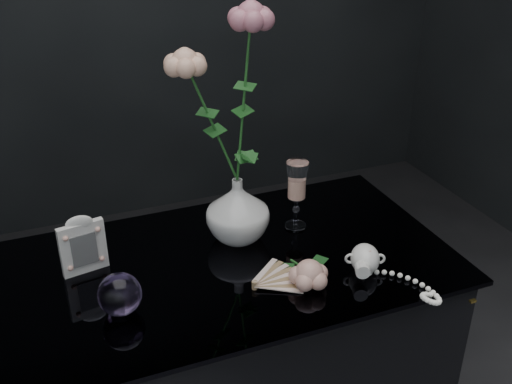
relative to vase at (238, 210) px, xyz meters
name	(u,v)px	position (x,y,z in m)	size (l,w,h in m)	color
table	(231,382)	(-0.06, -0.09, -0.46)	(1.05, 0.58, 0.76)	black
vase	(238,210)	(0.00, 0.00, 0.00)	(0.16, 0.16, 0.16)	silver
wine_glass	(296,195)	(0.16, 0.00, 0.01)	(0.06, 0.06, 0.18)	white
picture_frame	(82,244)	(-0.37, 0.00, -0.01)	(0.11, 0.08, 0.14)	silver
paperweight	(120,294)	(-0.32, -0.18, -0.04)	(0.09, 0.09, 0.09)	#8D6EB3
paper_fan	(255,284)	(-0.04, -0.21, -0.07)	(0.21, 0.17, 0.02)	beige
loose_rose	(309,274)	(0.08, -0.24, -0.05)	(0.15, 0.19, 0.07)	#DCA18E
pearl_jar	(365,258)	(0.22, -0.23, -0.05)	(0.23, 0.24, 0.07)	white
roses	(226,97)	(-0.02, 0.00, 0.29)	(0.23, 0.11, 0.46)	#E4AA8C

